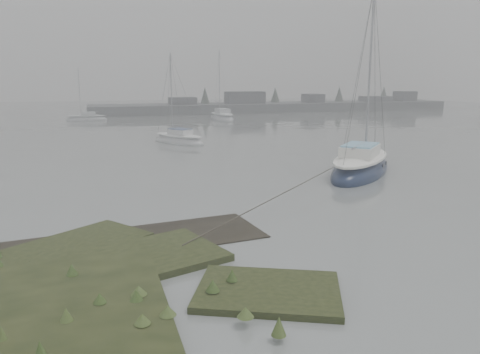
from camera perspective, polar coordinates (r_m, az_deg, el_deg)
The scene contains 6 objects.
ground at distance 41.00m, azimuth -12.68°, elevation 4.24°, with size 160.00×160.00×0.00m, color slate.
far_shoreline at distance 78.60m, azimuth 5.17°, elevation 8.62°, with size 60.00×8.00×4.15m.
sailboat_main at distance 27.07m, azimuth 14.47°, elevation 1.08°, with size 7.40×7.42×11.13m.
sailboat_white at distance 39.28m, azimuth -7.50°, elevation 4.47°, with size 4.52×5.74×7.91m.
sailboat_far_b at distance 61.46m, azimuth -2.23°, elevation 7.25°, with size 2.53×6.89×9.60m.
sailboat_far_c at distance 63.58m, azimuth -18.18°, elevation 6.76°, with size 5.17×1.99×7.16m.
Camera 1 is at (-3.40, -10.52, 5.23)m, focal length 35.00 mm.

